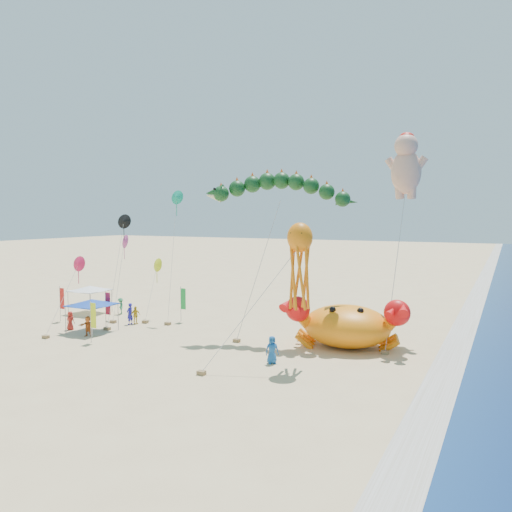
{
  "coord_description": "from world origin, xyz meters",
  "views": [
    {
      "loc": [
        15.21,
        -31.69,
        9.52
      ],
      "look_at": [
        -2.0,
        2.0,
        6.5
      ],
      "focal_mm": 35.0,
      "sensor_mm": 36.0,
      "label": 1
    }
  ],
  "objects_px": {
    "cherub_kite": "(406,164)",
    "canopy_white": "(90,288)",
    "dragon_kite": "(279,193)",
    "canopy_blue": "(92,302)",
    "octopus_kite": "(299,260)",
    "crab_inflatable": "(346,324)"
  },
  "relations": [
    {
      "from": "cherub_kite",
      "to": "canopy_white",
      "type": "distance_m",
      "value": 31.59
    },
    {
      "from": "cherub_kite",
      "to": "dragon_kite",
      "type": "bearing_deg",
      "value": -149.32
    },
    {
      "from": "canopy_white",
      "to": "cherub_kite",
      "type": "bearing_deg",
      "value": 8.62
    },
    {
      "from": "canopy_blue",
      "to": "dragon_kite",
      "type": "bearing_deg",
      "value": 19.57
    },
    {
      "from": "dragon_kite",
      "to": "octopus_kite",
      "type": "bearing_deg",
      "value": -55.34
    },
    {
      "from": "dragon_kite",
      "to": "canopy_blue",
      "type": "xyz_separation_m",
      "value": [
        -14.51,
        -5.16,
        -8.83
      ]
    },
    {
      "from": "cherub_kite",
      "to": "canopy_blue",
      "type": "height_order",
      "value": "cherub_kite"
    },
    {
      "from": "crab_inflatable",
      "to": "octopus_kite",
      "type": "xyz_separation_m",
      "value": [
        -1.39,
        -5.69,
        5.12
      ]
    },
    {
      "from": "crab_inflatable",
      "to": "cherub_kite",
      "type": "distance_m",
      "value": 13.45
    },
    {
      "from": "crab_inflatable",
      "to": "cherub_kite",
      "type": "height_order",
      "value": "cherub_kite"
    },
    {
      "from": "crab_inflatable",
      "to": "octopus_kite",
      "type": "height_order",
      "value": "octopus_kite"
    },
    {
      "from": "dragon_kite",
      "to": "cherub_kite",
      "type": "bearing_deg",
      "value": 30.68
    },
    {
      "from": "cherub_kite",
      "to": "canopy_white",
      "type": "xyz_separation_m",
      "value": [
        -29.22,
        -4.43,
        -11.14
      ]
    },
    {
      "from": "canopy_white",
      "to": "canopy_blue",
      "type": "bearing_deg",
      "value": -43.51
    },
    {
      "from": "dragon_kite",
      "to": "cherub_kite",
      "type": "relative_size",
      "value": 0.78
    },
    {
      "from": "octopus_kite",
      "to": "canopy_blue",
      "type": "distance_m",
      "value": 19.26
    },
    {
      "from": "crab_inflatable",
      "to": "dragon_kite",
      "type": "bearing_deg",
      "value": 175.72
    },
    {
      "from": "octopus_kite",
      "to": "cherub_kite",
      "type": "bearing_deg",
      "value": 68.76
    },
    {
      "from": "crab_inflatable",
      "to": "cherub_kite",
      "type": "xyz_separation_m",
      "value": [
        2.96,
        5.51,
        11.9
      ]
    },
    {
      "from": "crab_inflatable",
      "to": "canopy_blue",
      "type": "height_order",
      "value": "crab_inflatable"
    },
    {
      "from": "octopus_kite",
      "to": "canopy_white",
      "type": "bearing_deg",
      "value": 164.77
    },
    {
      "from": "cherub_kite",
      "to": "canopy_white",
      "type": "bearing_deg",
      "value": -171.38
    }
  ]
}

